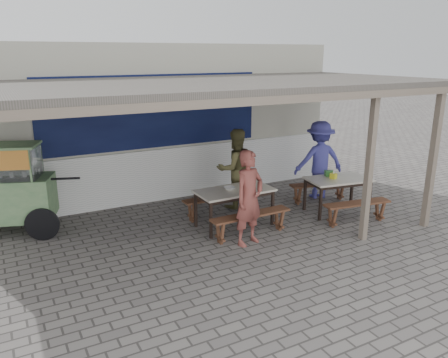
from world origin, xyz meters
TOP-DOWN VIEW (x-y plane):
  - ground at (0.00, 0.00)m, footprint 60.00×60.00m
  - back_wall at (-0.00, 3.58)m, footprint 9.00×1.28m
  - warung_roof at (0.02, 0.90)m, footprint 9.00×4.21m
  - table_left at (0.58, 0.77)m, footprint 1.50×0.79m
  - bench_left_street at (0.59, 0.17)m, footprint 1.59×0.31m
  - bench_left_wall at (0.57, 1.37)m, footprint 1.59×0.31m
  - table_right at (2.90, 0.42)m, footprint 1.41×0.96m
  - bench_right_street at (2.78, -0.28)m, footprint 1.43×0.50m
  - bench_right_wall at (3.01, 1.12)m, footprint 1.43×0.50m
  - vendor_cart at (-3.27, 2.39)m, footprint 2.19×1.33m
  - patron_street_side at (0.40, -0.07)m, footprint 0.71×0.56m
  - patron_wall_side at (1.15, 1.74)m, footprint 0.90×0.72m
  - patron_right_table at (3.21, 1.42)m, footprint 1.30×0.96m
  - tissue_box at (2.80, 0.46)m, footprint 0.14×0.14m
  - donation_box at (2.85, 0.66)m, footprint 0.21×0.18m
  - condiment_jar at (0.90, 0.96)m, footprint 0.07×0.07m
  - condiment_bowl at (0.50, 0.82)m, footprint 0.22×0.22m

SIDE VIEW (x-z plane):
  - ground at x=0.00m, z-range 0.00..0.00m
  - bench_right_street at x=2.78m, z-range 0.11..0.56m
  - bench_right_wall at x=3.01m, z-range 0.11..0.56m
  - bench_left_street at x=0.59m, z-range 0.12..0.57m
  - bench_left_wall at x=0.57m, z-range 0.12..0.57m
  - table_right at x=2.90m, z-range 0.30..1.05m
  - table_left at x=0.58m, z-range 0.30..1.05m
  - condiment_bowl at x=0.50m, z-range 0.75..0.80m
  - condiment_jar at x=0.90m, z-range 0.75..0.83m
  - tissue_box at x=2.80m, z-range 0.75..0.86m
  - donation_box at x=2.85m, z-range 0.75..0.87m
  - patron_street_side at x=0.40m, z-range 0.00..1.71m
  - patron_wall_side at x=1.15m, z-range 0.00..1.74m
  - patron_right_table at x=3.21m, z-range 0.00..1.81m
  - vendor_cart at x=-3.27m, z-range 0.07..1.79m
  - back_wall at x=0.00m, z-range -0.03..3.47m
  - warung_roof at x=0.02m, z-range 1.31..4.12m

